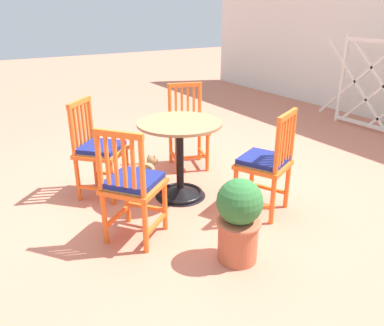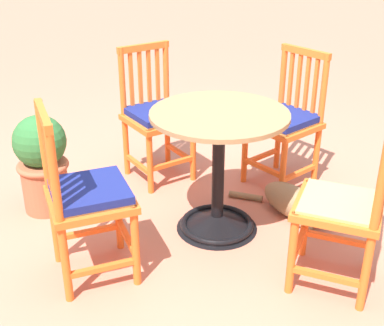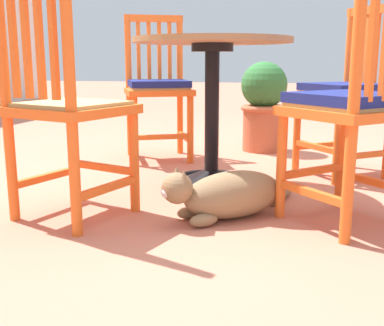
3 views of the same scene
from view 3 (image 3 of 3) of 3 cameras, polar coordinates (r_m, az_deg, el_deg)
The scene contains 8 objects.
ground_plane at distance 2.54m, azimuth 1.40°, elevation -2.17°, with size 24.00×24.00×0.00m, color #C6755B.
cafe_table at distance 2.38m, azimuth 2.34°, elevation 3.84°, with size 0.76×0.76×0.73m.
orange_chair_by_planter at distance 1.94m, azimuth -14.66°, elevation 6.06°, with size 0.50×0.50×0.91m.
orange_chair_near_fence at distance 1.90m, azimuth 18.51°, elevation 6.13°, with size 0.57×0.57×0.91m.
orange_chair_facing_out at distance 2.76m, azimuth 17.85°, elevation 7.79°, with size 0.56×0.56×0.91m.
orange_chair_at_corner at distance 3.09m, azimuth -4.06°, elevation 8.71°, with size 0.53×0.53×0.91m.
tabby_cat at distance 1.93m, azimuth 3.98°, elevation -3.83°, with size 0.61×0.49×0.23m.
terracotta_planter at distance 3.41m, azimuth 8.46°, elevation 6.91°, with size 0.32×0.32×0.62m.
Camera 3 is at (-2.41, -0.51, 0.62)m, focal length 45.06 mm.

